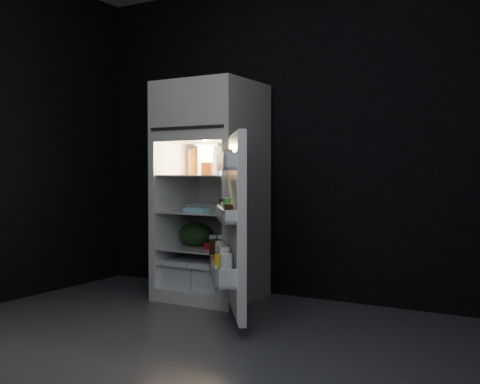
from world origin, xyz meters
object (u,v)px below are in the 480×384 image
Objects in this scene: refrigerator at (212,183)px; yogurt_tray at (220,246)px; fridge_door at (232,227)px; egg_carton at (210,208)px; milk_jug at (210,160)px.

refrigerator is 0.53m from yogurt_tray.
egg_carton is at bearing 134.07° from fridge_door.
refrigerator is at bearing 130.20° from yogurt_tray.
milk_jug is (-0.63, 0.70, 0.47)m from fridge_door.
egg_carton is (0.09, -0.14, -0.38)m from milk_jug.
milk_jug is at bearing 131.93° from fridge_door.
fridge_door is 1.05m from milk_jug.
refrigerator reaches higher than egg_carton.
refrigerator is at bearing 117.20° from egg_carton.
refrigerator is 1.46× the size of fridge_door.
egg_carton is at bearing -66.09° from refrigerator.
yogurt_tray is at bearing 128.33° from fridge_door.
milk_jug is (-0.03, 0.02, 0.19)m from refrigerator.
fridge_door reaches higher than egg_carton.
refrigerator is 5.74× the size of egg_carton.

